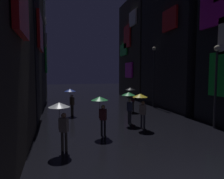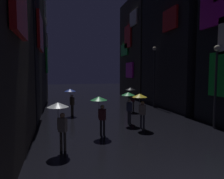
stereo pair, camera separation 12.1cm
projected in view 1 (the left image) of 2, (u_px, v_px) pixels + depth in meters
name	position (u px, v px, depth m)	size (l,w,h in m)	color
building_left_mid	(13.00, 6.00, 15.80)	(4.25, 8.91, 17.33)	black
building_left_far	(27.00, 42.00, 23.72)	(4.25, 7.16, 14.08)	black
building_right_far	(141.00, 49.00, 28.30)	(4.25, 8.16, 13.56)	#33302D
pedestrian_foreground_left_clear	(61.00, 113.00, 8.48)	(0.90, 0.90, 2.12)	#38332D
pedestrian_near_crossing_blue	(71.00, 95.00, 15.91)	(0.90, 0.90, 2.12)	#38332D
pedestrian_midstreet_left_green	(129.00, 99.00, 13.15)	(0.90, 0.90, 2.12)	#2D2D38
pedestrian_midstreet_centre_black	(131.00, 93.00, 17.53)	(0.90, 0.90, 2.12)	#38332D
pedestrian_foreground_right_yellow	(141.00, 101.00, 12.08)	(0.90, 0.90, 2.12)	#2D2D38
pedestrian_far_right_green	(101.00, 105.00, 10.65)	(0.90, 0.90, 2.12)	black
streetlamp_right_near	(216.00, 76.00, 12.02)	(0.36, 0.36, 5.03)	#2D2D33
streetlamp_right_far	(154.00, 70.00, 19.62)	(0.36, 0.36, 5.95)	#2D2D33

